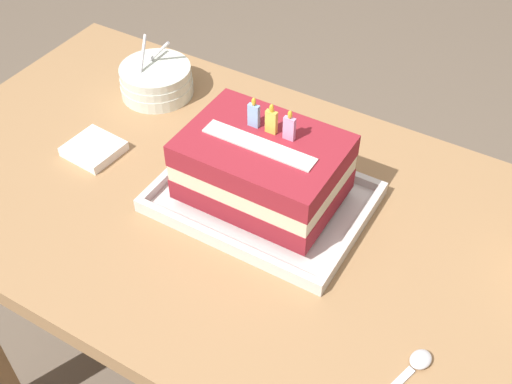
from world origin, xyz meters
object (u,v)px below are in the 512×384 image
foil_tray (262,199)px  birthday_cake (263,167)px  bowl_stack (156,80)px  serving_spoon_near_tray (412,368)px  napkin_pile (94,149)px

foil_tray → birthday_cake: bearing=90.0°
bowl_stack → serving_spoon_near_tray: (0.64, -0.32, -0.02)m
birthday_cake → napkin_pile: (-0.31, -0.04, -0.07)m
foil_tray → birthday_cake: birthday_cake is taller
birthday_cake → serving_spoon_near_tray: size_ratio=1.65×
foil_tray → birthday_cake: (-0.00, 0.00, 0.07)m
foil_tray → serving_spoon_near_tray: (0.31, -0.16, -0.00)m
birthday_cake → serving_spoon_near_tray: bearing=-27.5°
napkin_pile → foil_tray: bearing=8.0°
serving_spoon_near_tray → napkin_pile: napkin_pile is taller
serving_spoon_near_tray → foil_tray: bearing=152.5°
bowl_stack → serving_spoon_near_tray: bowl_stack is taller
bowl_stack → serving_spoon_near_tray: 0.71m
foil_tray → serving_spoon_near_tray: size_ratio=2.27×
foil_tray → napkin_pile: foil_tray is taller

